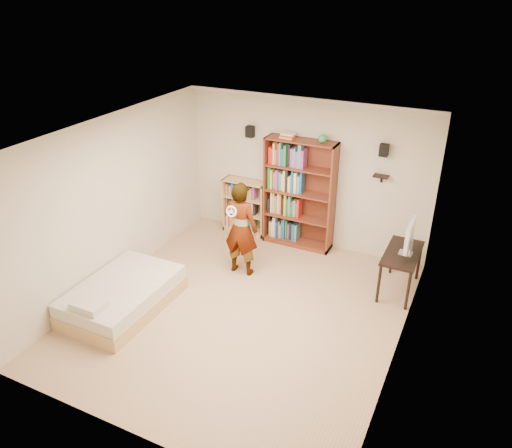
{
  "coord_description": "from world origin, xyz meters",
  "views": [
    {
      "loc": [
        2.84,
        -5.39,
        4.53
      ],
      "look_at": [
        -0.06,
        0.6,
        1.18
      ],
      "focal_mm": 35.0,
      "sensor_mm": 36.0,
      "label": 1
    }
  ],
  "objects_px": {
    "computer_desk": "(400,271)",
    "daybed": "(122,293)",
    "low_bookshelf": "(245,207)",
    "tall_bookshelf": "(299,194)",
    "person": "(241,229)"
  },
  "relations": [
    {
      "from": "computer_desk",
      "to": "daybed",
      "type": "xyz_separation_m",
      "value": [
        -3.63,
        -2.28,
        -0.09
      ]
    },
    {
      "from": "low_bookshelf",
      "to": "daybed",
      "type": "bearing_deg",
      "value": -99.84
    },
    {
      "from": "tall_bookshelf",
      "to": "daybed",
      "type": "bearing_deg",
      "value": -118.39
    },
    {
      "from": "computer_desk",
      "to": "person",
      "type": "distance_m",
      "value": 2.61
    },
    {
      "from": "tall_bookshelf",
      "to": "low_bookshelf",
      "type": "xyz_separation_m",
      "value": [
        -1.1,
        0.03,
        -0.47
      ]
    },
    {
      "from": "tall_bookshelf",
      "to": "daybed",
      "type": "xyz_separation_m",
      "value": [
        -1.62,
        -3.01,
        -0.74
      ]
    },
    {
      "from": "computer_desk",
      "to": "person",
      "type": "height_order",
      "value": "person"
    },
    {
      "from": "daybed",
      "to": "computer_desk",
      "type": "bearing_deg",
      "value": 32.11
    },
    {
      "from": "low_bookshelf",
      "to": "person",
      "type": "xyz_separation_m",
      "value": [
        0.6,
        -1.34,
        0.28
      ]
    },
    {
      "from": "low_bookshelf",
      "to": "computer_desk",
      "type": "bearing_deg",
      "value": -13.64
    },
    {
      "from": "daybed",
      "to": "low_bookshelf",
      "type": "bearing_deg",
      "value": 80.16
    },
    {
      "from": "computer_desk",
      "to": "tall_bookshelf",
      "type": "bearing_deg",
      "value": 160.05
    },
    {
      "from": "computer_desk",
      "to": "person",
      "type": "bearing_deg",
      "value": -166.7
    },
    {
      "from": "tall_bookshelf",
      "to": "daybed",
      "type": "distance_m",
      "value": 3.5
    },
    {
      "from": "person",
      "to": "daybed",
      "type": "bearing_deg",
      "value": 54.55
    }
  ]
}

